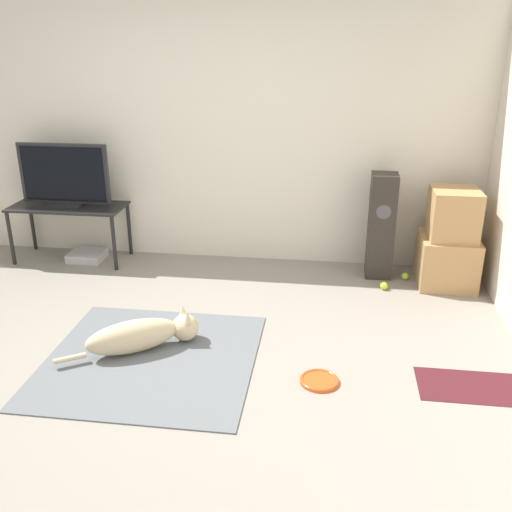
{
  "coord_description": "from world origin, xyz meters",
  "views": [
    {
      "loc": [
        1.19,
        -3.13,
        2.08
      ],
      "look_at": [
        0.63,
        0.98,
        0.45
      ],
      "focal_mm": 40.0,
      "sensor_mm": 36.0,
      "label": 1
    }
  ],
  "objects": [
    {
      "name": "wall_back",
      "position": [
        0.0,
        2.1,
        1.27
      ],
      "size": [
        8.0,
        0.06,
        2.55
      ],
      "color": "silver",
      "rests_on": "ground_plane"
    },
    {
      "name": "cardboard_box_upper",
      "position": [
        2.23,
        1.67,
        0.65
      ],
      "size": [
        0.39,
        0.41,
        0.42
      ],
      "color": "tan",
      "rests_on": "cardboard_box_lower"
    },
    {
      "name": "ground_plane",
      "position": [
        0.0,
        0.0,
        0.0
      ],
      "size": [
        12.0,
        12.0,
        0.0
      ],
      "primitive_type": "plane",
      "color": "gray"
    },
    {
      "name": "game_console",
      "position": [
        -1.15,
        1.81,
        0.04
      ],
      "size": [
        0.33,
        0.3,
        0.08
      ],
      "color": "#B7B7BC",
      "rests_on": "ground_plane"
    },
    {
      "name": "area_rug",
      "position": [
        0.03,
        0.11,
        0.01
      ],
      "size": [
        1.41,
        1.39,
        0.01
      ],
      "color": "slate",
      "rests_on": "ground_plane"
    },
    {
      "name": "floor_speaker",
      "position": [
        1.65,
        1.79,
        0.48
      ],
      "size": [
        0.23,
        0.23,
        0.95
      ],
      "color": "#2D2823",
      "rests_on": "ground_plane"
    },
    {
      "name": "frisbee",
      "position": [
        1.18,
        -0.01,
        0.01
      ],
      "size": [
        0.25,
        0.25,
        0.03
      ],
      "color": "#DB511E",
      "rests_on": "ground_plane"
    },
    {
      "name": "dog",
      "position": [
        -0.05,
        0.22,
        0.12
      ],
      "size": [
        0.88,
        0.6,
        0.25
      ],
      "color": "beige",
      "rests_on": "area_rug"
    },
    {
      "name": "tennis_ball_by_boxes",
      "position": [
        1.69,
        1.48,
        0.03
      ],
      "size": [
        0.07,
        0.07,
        0.07
      ],
      "color": "#C6E033",
      "rests_on": "ground_plane"
    },
    {
      "name": "tv",
      "position": [
        -1.29,
        1.8,
        0.84
      ],
      "size": [
        0.86,
        0.2,
        0.59
      ],
      "color": "#232326",
      "rests_on": "tv_stand"
    },
    {
      "name": "cardboard_box_lower",
      "position": [
        2.23,
        1.69,
        0.22
      ],
      "size": [
        0.48,
        0.51,
        0.44
      ],
      "color": "tan",
      "rests_on": "ground_plane"
    },
    {
      "name": "tv_stand",
      "position": [
        -1.29,
        1.8,
        0.48
      ],
      "size": [
        1.08,
        0.47,
        0.55
      ],
      "color": "black",
      "rests_on": "ground_plane"
    },
    {
      "name": "door_mat",
      "position": [
        2.12,
        0.06,
        0.0
      ],
      "size": [
        0.64,
        0.38,
        0.01
      ],
      "color": "#47191E",
      "rests_on": "ground_plane"
    },
    {
      "name": "tennis_ball_near_speaker",
      "position": [
        1.89,
        1.72,
        0.03
      ],
      "size": [
        0.07,
        0.07,
        0.07
      ],
      "color": "#C6E033",
      "rests_on": "ground_plane"
    }
  ]
}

